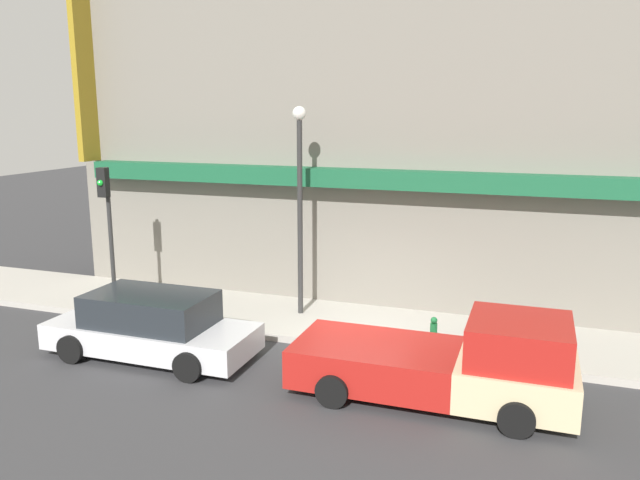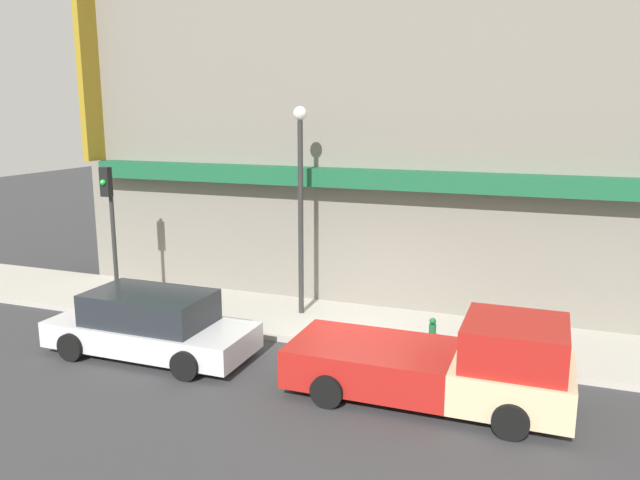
{
  "view_description": "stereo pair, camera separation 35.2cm",
  "coord_description": "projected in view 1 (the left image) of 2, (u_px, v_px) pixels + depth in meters",
  "views": [
    {
      "loc": [
        3.86,
        -13.38,
        5.62
      ],
      "look_at": [
        -1.27,
        1.24,
        2.38
      ],
      "focal_mm": 35.0,
      "sensor_mm": 36.0,
      "label": 1
    },
    {
      "loc": [
        4.19,
        -13.26,
        5.62
      ],
      "look_at": [
        -1.27,
        1.24,
        2.38
      ],
      "focal_mm": 35.0,
      "sensor_mm": 36.0,
      "label": 2
    }
  ],
  "objects": [
    {
      "name": "parked_car",
      "position": [
        151.0,
        326.0,
        14.37
      ],
      "size": [
        4.87,
        2.09,
        1.52
      ],
      "rotation": [
        0.0,
        0.0,
        0.02
      ],
      "color": "silver",
      "rests_on": "ground"
    },
    {
      "name": "fire_hydrant",
      "position": [
        434.0,
        332.0,
        14.59
      ],
      "size": [
        0.17,
        0.17,
        0.71
      ],
      "color": "#196633",
      "rests_on": "sidewalk"
    },
    {
      "name": "sidewalk",
      "position": [
        370.0,
        327.0,
        16.18
      ],
      "size": [
        36.0,
        3.11,
        0.18
      ],
      "color": "#B7B2A8",
      "rests_on": "ground"
    },
    {
      "name": "building",
      "position": [
        399.0,
        119.0,
        17.91
      ],
      "size": [
        19.8,
        3.8,
        11.0
      ],
      "color": "gray",
      "rests_on": "ground"
    },
    {
      "name": "ground_plane",
      "position": [
        353.0,
        352.0,
        14.76
      ],
      "size": [
        80.0,
        80.0,
        0.0
      ],
      "primitive_type": "plane",
      "color": "#38383A"
    },
    {
      "name": "street_lamp",
      "position": [
        300.0,
        187.0,
        16.35
      ],
      "size": [
        0.36,
        0.36,
        5.54
      ],
      "color": "#2D2D2D",
      "rests_on": "sidewalk"
    },
    {
      "name": "pickup_truck",
      "position": [
        450.0,
        363.0,
        12.16
      ],
      "size": [
        5.46,
        2.28,
        1.8
      ],
      "rotation": [
        0.0,
        0.0,
        0.03
      ],
      "color": "beige",
      "rests_on": "ground"
    },
    {
      "name": "traffic_light",
      "position": [
        107.0,
        212.0,
        17.11
      ],
      "size": [
        0.28,
        0.42,
        3.92
      ],
      "color": "#2D2D2D",
      "rests_on": "sidewalk"
    }
  ]
}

